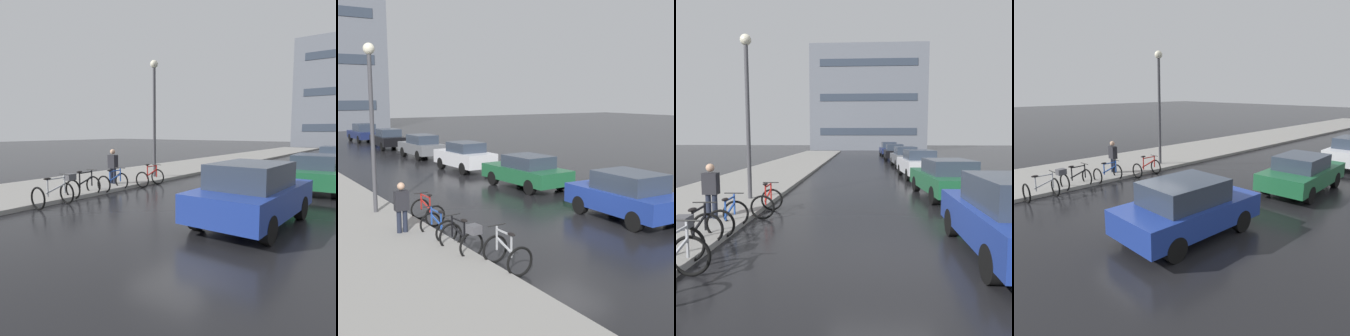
{
  "view_description": "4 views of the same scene",
  "coord_description": "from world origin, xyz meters",
  "views": [
    {
      "loc": [
        5.55,
        -8.08,
        2.38
      ],
      "look_at": [
        -1.73,
        2.03,
        0.99
      ],
      "focal_mm": 35.0,
      "sensor_mm": 36.0,
      "label": 1
    },
    {
      "loc": [
        -9.1,
        -10.91,
        4.13
      ],
      "look_at": [
        -1.1,
        1.68,
        1.79
      ],
      "focal_mm": 50.0,
      "sensor_mm": 36.0,
      "label": 2
    },
    {
      "loc": [
        -0.48,
        -6.59,
        2.39
      ],
      "look_at": [
        -1.1,
        4.29,
        1.29
      ],
      "focal_mm": 35.0,
      "sensor_mm": 36.0,
      "label": 3
    },
    {
      "loc": [
        8.53,
        -6.15,
        4.0
      ],
      "look_at": [
        -0.34,
        2.34,
        1.01
      ],
      "focal_mm": 35.0,
      "sensor_mm": 36.0,
      "label": 4
    }
  ],
  "objects": [
    {
      "name": "bicycle_farthest",
      "position": [
        -3.33,
        2.93,
        0.39
      ],
      "size": [
        0.74,
        1.2,
        0.99
      ],
      "color": "black",
      "rests_on": "ground"
    },
    {
      "name": "bicycle_second",
      "position": [
        -3.78,
        -0.51,
        0.5
      ],
      "size": [
        0.81,
        1.37,
        0.98
      ],
      "color": "black",
      "rests_on": "ground"
    },
    {
      "name": "sidewalk_kerb",
      "position": [
        -6.0,
        10.0,
        0.07
      ],
      "size": [
        4.8,
        60.0,
        0.14
      ],
      "primitive_type": "cube",
      "color": "gray",
      "rests_on": "ground"
    },
    {
      "name": "car_black",
      "position": [
        2.48,
        24.22,
        0.77
      ],
      "size": [
        1.88,
        3.83,
        1.53
      ],
      "color": "black",
      "rests_on": "ground"
    },
    {
      "name": "streetlamp",
      "position": [
        -4.48,
        4.71,
        3.72
      ],
      "size": [
        0.38,
        0.38,
        5.81
      ],
      "color": "#424247",
      "rests_on": "ground"
    },
    {
      "name": "pedestrian",
      "position": [
        -4.56,
        1.9,
        0.91
      ],
      "size": [
        0.4,
        0.25,
        1.63
      ],
      "color": "#1E2333",
      "rests_on": "ground"
    },
    {
      "name": "building_facade_main",
      "position": [
        0.34,
        48.24,
        8.1
      ],
      "size": [
        18.01,
        8.54,
        16.19
      ],
      "color": "slate",
      "rests_on": "ground"
    },
    {
      "name": "car_green",
      "position": [
        2.74,
        6.01,
        0.75
      ],
      "size": [
        2.19,
        4.45,
        1.47
      ],
      "color": "#1E6038",
      "rests_on": "ground"
    },
    {
      "name": "bicycle_third",
      "position": [
        -3.77,
        1.11,
        0.38
      ],
      "size": [
        0.74,
        1.11,
        0.91
      ],
      "color": "black",
      "rests_on": "ground"
    },
    {
      "name": "car_white",
      "position": [
        2.62,
        11.73,
        0.8
      ],
      "size": [
        1.98,
        4.04,
        1.57
      ],
      "color": "silver",
      "rests_on": "ground"
    },
    {
      "name": "car_navy",
      "position": [
        2.48,
        30.86,
        0.78
      ],
      "size": [
        1.96,
        4.1,
        1.58
      ],
      "color": "navy",
      "rests_on": "ground"
    },
    {
      "name": "ground_plane",
      "position": [
        0.0,
        0.0,
        0.0
      ],
      "size": [
        140.0,
        140.0,
        0.0
      ],
      "primitive_type": "plane",
      "color": "black"
    },
    {
      "name": "car_grey",
      "position": [
        2.66,
        17.97,
        0.78
      ],
      "size": [
        1.86,
        4.01,
        1.53
      ],
      "color": "slate",
      "rests_on": "ground"
    }
  ]
}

